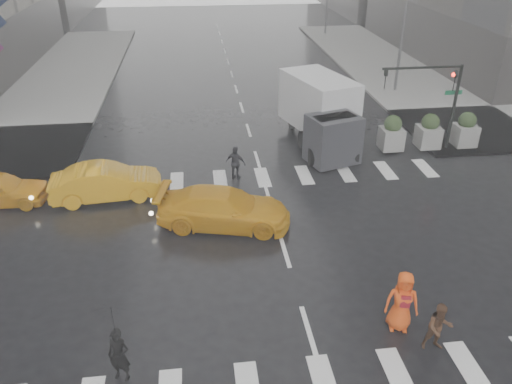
{
  "coord_description": "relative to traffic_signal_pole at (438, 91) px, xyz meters",
  "views": [
    {
      "loc": [
        -2.89,
        -14.68,
        10.64
      ],
      "look_at": [
        -0.81,
        2.0,
        1.44
      ],
      "focal_mm": 35.0,
      "sensor_mm": 36.0,
      "label": 1
    }
  ],
  "objects": [
    {
      "name": "planter_west",
      "position": [
        -2.01,
        0.19,
        -2.23
      ],
      "size": [
        1.1,
        1.1,
        1.8
      ],
      "color": "slate",
      "rests_on": "ground"
    },
    {
      "name": "planter_mid",
      "position": [
        -0.01,
        0.19,
        -2.23
      ],
      "size": [
        1.1,
        1.1,
        1.8
      ],
      "color": "slate",
      "rests_on": "ground"
    },
    {
      "name": "road_markings",
      "position": [
        -9.01,
        -8.01,
        -3.21
      ],
      "size": [
        18.0,
        48.0,
        0.01
      ],
      "primitive_type": null,
      "color": "silver",
      "rests_on": "ground"
    },
    {
      "name": "traffic_signal_pole",
      "position": [
        0.0,
        0.0,
        0.0
      ],
      "size": [
        4.45,
        0.42,
        4.5
      ],
      "color": "black",
      "rests_on": "ground"
    },
    {
      "name": "pedestrian_far_b",
      "position": [
        -6.1,
        -0.46,
        -2.29
      ],
      "size": [
        1.37,
        1.08,
        1.86
      ],
      "primitive_type": "imported",
      "rotation": [
        0.0,
        0.0,
        2.75
      ],
      "color": "black",
      "rests_on": "ground"
    },
    {
      "name": "taxi_rear",
      "position": [
        -11.07,
        -5.91,
        -2.46
      ],
      "size": [
        4.93,
        3.06,
        1.51
      ],
      "primitive_type": "imported",
      "rotation": [
        0.0,
        0.0,
        1.35
      ],
      "color": "orange",
      "rests_on": "ground"
    },
    {
      "name": "box_truck",
      "position": [
        -5.4,
        1.52,
        -1.38
      ],
      "size": [
        2.43,
        6.49,
        3.45
      ],
      "rotation": [
        0.0,
        0.0,
        0.3
      ],
      "color": "silver",
      "rests_on": "ground"
    },
    {
      "name": "pedestrian_far_a",
      "position": [
        -10.26,
        -2.0,
        -2.4
      ],
      "size": [
        1.12,
        0.96,
        1.63
      ],
      "primitive_type": "imported",
      "rotation": [
        0.0,
        0.0,
        2.66
      ],
      "color": "black",
      "rests_on": "ground"
    },
    {
      "name": "street_lamp_near",
      "position": [
        1.86,
        9.99,
        1.73
      ],
      "size": [
        2.15,
        0.22,
        9.0
      ],
      "color": "#59595B",
      "rests_on": "ground"
    },
    {
      "name": "taxi_mid",
      "position": [
        -15.92,
        -3.14,
        -2.45
      ],
      "size": [
        4.76,
        2.07,
        1.52
      ],
      "primitive_type": "imported",
      "rotation": [
        0.0,
        0.0,
        1.67
      ],
      "color": "orange",
      "rests_on": "ground"
    },
    {
      "name": "planter_east",
      "position": [
        1.99,
        0.19,
        -2.23
      ],
      "size": [
        1.1,
        1.1,
        1.8
      ],
      "color": "slate",
      "rests_on": "ground"
    },
    {
      "name": "ground",
      "position": [
        -9.01,
        -8.01,
        -3.22
      ],
      "size": [
        120.0,
        120.0,
        0.0
      ],
      "primitive_type": "plane",
      "color": "black",
      "rests_on": "ground"
    },
    {
      "name": "pedestrian_black",
      "position": [
        -14.25,
        -13.1,
        -1.59
      ],
      "size": [
        1.23,
        1.24,
        2.43
      ],
      "rotation": [
        0.0,
        0.0,
        -0.33
      ],
      "color": "black",
      "rests_on": "ground"
    },
    {
      "name": "sidewalk_ne",
      "position": [
        10.49,
        9.49,
        -3.14
      ],
      "size": [
        35.0,
        35.0,
        0.15
      ],
      "primitive_type": "cube",
      "color": "slate",
      "rests_on": "ground"
    },
    {
      "name": "pedestrian_brown",
      "position": [
        -5.62,
        -13.14,
        -2.45
      ],
      "size": [
        0.8,
        0.65,
        1.54
      ],
      "primitive_type": "imported",
      "rotation": [
        0.0,
        0.0,
        -0.09
      ],
      "color": "#422717",
      "rests_on": "ground"
    },
    {
      "name": "pedestrian_orange",
      "position": [
        -6.35,
        -12.21,
        -2.24
      ],
      "size": [
        1.08,
        0.85,
        1.96
      ],
      "rotation": [
        0.0,
        0.0,
        -0.26
      ],
      "color": "#EE4B10",
      "rests_on": "ground"
    }
  ]
}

